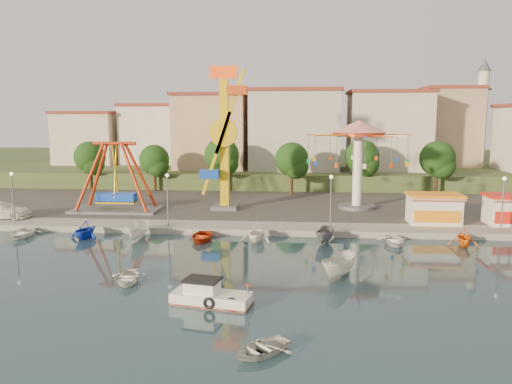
# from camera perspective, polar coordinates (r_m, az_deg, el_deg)

# --- Properties ---
(ground) EXTENTS (200.00, 200.00, 0.00)m
(ground) POSITION_cam_1_polar(r_m,az_deg,el_deg) (36.89, -2.87, -9.42)
(ground) COLOR #122932
(ground) RESTS_ON ground
(quay_deck) EXTENTS (200.00, 100.00, 0.60)m
(quay_deck) POSITION_cam_1_polar(r_m,az_deg,el_deg) (97.51, 1.89, 2.06)
(quay_deck) COLOR #9E998E
(quay_deck) RESTS_ON ground
(asphalt_pad) EXTENTS (90.00, 28.00, 0.01)m
(asphalt_pad) POSITION_cam_1_polar(r_m,az_deg,el_deg) (65.83, 0.53, -0.84)
(asphalt_pad) COLOR #4C4944
(asphalt_pad) RESTS_ON quay_deck
(hill_terrace) EXTENTS (200.00, 60.00, 3.00)m
(hill_terrace) POSITION_cam_1_polar(r_m,az_deg,el_deg) (102.36, 2.03, 3.05)
(hill_terrace) COLOR #384C26
(hill_terrace) RESTS_ON ground
(pirate_ship_ride) EXTENTS (10.00, 5.00, 8.00)m
(pirate_ship_ride) POSITION_cam_1_polar(r_m,az_deg,el_deg) (59.45, -15.75, 1.51)
(pirate_ship_ride) COLOR #59595E
(pirate_ship_ride) RESTS_ON quay_deck
(kamikaze_tower) EXTENTS (4.32, 3.10, 16.50)m
(kamikaze_tower) POSITION_cam_1_polar(r_m,az_deg,el_deg) (57.79, -3.48, 5.79)
(kamikaze_tower) COLOR #59595E
(kamikaze_tower) RESTS_ON quay_deck
(wave_swinger) EXTENTS (11.60, 11.60, 10.40)m
(wave_swinger) POSITION_cam_1_polar(r_m,az_deg,el_deg) (59.73, 11.61, 5.35)
(wave_swinger) COLOR #59595E
(wave_swinger) RESTS_ON quay_deck
(booth_left) EXTENTS (5.40, 3.78, 3.08)m
(booth_left) POSITION_cam_1_polar(r_m,az_deg,el_deg) (53.93, 19.66, -1.77)
(booth_left) COLOR white
(booth_left) RESTS_ON quay_deck
(lamp_post_0) EXTENTS (0.14, 0.14, 5.00)m
(lamp_post_0) POSITION_cam_1_polar(r_m,az_deg,el_deg) (56.32, -26.00, -0.75)
(lamp_post_0) COLOR #59595E
(lamp_post_0) RESTS_ON quay_deck
(lamp_post_1) EXTENTS (0.14, 0.14, 5.00)m
(lamp_post_1) POSITION_cam_1_polar(r_m,az_deg,el_deg) (50.11, -10.05, -1.07)
(lamp_post_1) COLOR #59595E
(lamp_post_1) RESTS_ON quay_deck
(lamp_post_2) EXTENTS (0.14, 0.14, 5.00)m
(lamp_post_2) POSITION_cam_1_polar(r_m,az_deg,el_deg) (48.60, 8.53, -1.33)
(lamp_post_2) COLOR #59595E
(lamp_post_2) RESTS_ON quay_deck
(lamp_post_3) EXTENTS (0.14, 0.14, 5.00)m
(lamp_post_3) POSITION_cam_1_polar(r_m,az_deg,el_deg) (52.20, 26.34, -1.45)
(lamp_post_3) COLOR #59595E
(lamp_post_3) RESTS_ON quay_deck
(tree_0) EXTENTS (4.60, 4.60, 7.19)m
(tree_0) POSITION_cam_1_polar(r_m,az_deg,el_deg) (78.25, -18.47, 3.82)
(tree_0) COLOR #382314
(tree_0) RESTS_ON quay_deck
(tree_1) EXTENTS (4.35, 4.35, 6.80)m
(tree_1) POSITION_cam_1_polar(r_m,az_deg,el_deg) (74.21, -11.55, 3.64)
(tree_1) COLOR #382314
(tree_1) RESTS_ON quay_deck
(tree_2) EXTENTS (5.02, 5.02, 7.85)m
(tree_2) POSITION_cam_1_polar(r_m,az_deg,el_deg) (71.59, -3.93, 4.19)
(tree_2) COLOR #382314
(tree_2) RESTS_ON quay_deck
(tree_3) EXTENTS (4.68, 4.68, 7.32)m
(tree_3) POSITION_cam_1_polar(r_m,az_deg,el_deg) (69.38, 4.10, 3.75)
(tree_3) COLOR #382314
(tree_3) RESTS_ON quay_deck
(tree_4) EXTENTS (4.86, 4.86, 7.60)m
(tree_4) POSITION_cam_1_polar(r_m,az_deg,el_deg) (72.94, 12.03, 3.97)
(tree_4) COLOR #382314
(tree_4) RESTS_ON quay_deck
(tree_5) EXTENTS (4.83, 4.83, 7.54)m
(tree_5) POSITION_cam_1_polar(r_m,az_deg,el_deg) (73.14, 20.02, 3.62)
(tree_5) COLOR #382314
(tree_5) RESTS_ON quay_deck
(building_0) EXTENTS (9.26, 9.53, 11.87)m
(building_0) POSITION_cam_1_polar(r_m,az_deg,el_deg) (89.37, -20.67, 6.47)
(building_0) COLOR beige
(building_0) RESTS_ON hill_terrace
(building_1) EXTENTS (12.33, 9.01, 8.63)m
(building_1) POSITION_cam_1_polar(r_m,az_deg,el_deg) (90.08, -12.18, 5.81)
(building_1) COLOR silver
(building_1) RESTS_ON hill_terrace
(building_2) EXTENTS (11.95, 9.28, 11.23)m
(building_2) POSITION_cam_1_polar(r_m,az_deg,el_deg) (87.72, -3.79, 6.77)
(building_2) COLOR tan
(building_2) RESTS_ON hill_terrace
(building_3) EXTENTS (12.59, 10.50, 9.20)m
(building_3) POSITION_cam_1_polar(r_m,az_deg,el_deg) (83.66, 5.33, 5.96)
(building_3) COLOR beige
(building_3) RESTS_ON hill_terrace
(building_4) EXTENTS (10.75, 9.23, 9.24)m
(building_4) POSITION_cam_1_polar(r_m,az_deg,el_deg) (88.24, 14.13, 5.89)
(building_4) COLOR beige
(building_4) RESTS_ON hill_terrace
(building_5) EXTENTS (12.77, 10.96, 11.21)m
(building_5) POSITION_cam_1_polar(r_m,az_deg,el_deg) (89.54, 22.82, 6.15)
(building_5) COLOR tan
(building_5) RESTS_ON hill_terrace
(minaret) EXTENTS (2.80, 2.80, 18.00)m
(minaret) POSITION_cam_1_polar(r_m,az_deg,el_deg) (94.14, 24.39, 8.55)
(minaret) COLOR silver
(minaret) RESTS_ON hill_terrace
(cabin_motorboat) EXTENTS (5.14, 2.76, 1.72)m
(cabin_motorboat) POSITION_cam_1_polar(r_m,az_deg,el_deg) (31.38, -5.32, -11.85)
(cabin_motorboat) COLOR white
(cabin_motorboat) RESTS_ON ground
(rowboat_a) EXTENTS (3.14, 3.87, 0.71)m
(rowboat_a) POSITION_cam_1_polar(r_m,az_deg,el_deg) (36.26, -14.47, -9.42)
(rowboat_a) COLOR white
(rowboat_a) RESTS_ON ground
(rowboat_b) EXTENTS (3.81, 3.77, 0.65)m
(rowboat_b) POSITION_cam_1_polar(r_m,az_deg,el_deg) (25.29, 0.63, -17.39)
(rowboat_b) COLOR silver
(rowboat_b) RESTS_ON ground
(skiff) EXTENTS (3.51, 4.75, 1.73)m
(skiff) POSITION_cam_1_polar(r_m,az_deg,el_deg) (36.27, 9.50, -8.41)
(skiff) COLOR silver
(skiff) RESTS_ON ground
(van) EXTENTS (6.35, 2.95, 1.80)m
(van) POSITION_cam_1_polar(r_m,az_deg,el_deg) (60.03, -27.11, -1.85)
(van) COLOR white
(van) RESTS_ON quay_deck
(moored_boat_0) EXTENTS (3.18, 4.16, 0.80)m
(moored_boat_0) POSITION_cam_1_polar(r_m,az_deg,el_deg) (52.82, -25.19, -4.25)
(moored_boat_0) COLOR white
(moored_boat_0) RESTS_ON ground
(moored_boat_1) EXTENTS (3.41, 3.74, 1.69)m
(moored_boat_1) POSITION_cam_1_polar(r_m,az_deg,el_deg) (49.93, -18.98, -4.08)
(moored_boat_1) COLOR #1534BB
(moored_boat_1) RESTS_ON ground
(moored_boat_2) EXTENTS (1.80, 4.23, 1.60)m
(moored_boat_2) POSITION_cam_1_polar(r_m,az_deg,el_deg) (48.12, -13.32, -4.36)
(moored_boat_2) COLOR white
(moored_boat_2) RESTS_ON ground
(moored_boat_3) EXTENTS (2.83, 3.93, 0.81)m
(moored_boat_3) POSITION_cam_1_polar(r_m,az_deg,el_deg) (46.72, -6.23, -5.07)
(moored_boat_3) COLOR red
(moored_boat_3) RESTS_ON ground
(moored_boat_4) EXTENTS (3.68, 3.99, 1.75)m
(moored_boat_4) POSITION_cam_1_polar(r_m,az_deg,el_deg) (45.93, 0.08, -4.65)
(moored_boat_4) COLOR white
(moored_boat_4) RESTS_ON ground
(moored_boat_5) EXTENTS (2.33, 3.96, 1.44)m
(moored_boat_5) POSITION_cam_1_polar(r_m,az_deg,el_deg) (45.91, 7.92, -4.94)
(moored_boat_5) COLOR slate
(moored_boat_5) RESTS_ON ground
(moored_boat_6) EXTENTS (2.69, 3.70, 0.75)m
(moored_boat_6) POSITION_cam_1_polar(r_m,az_deg,el_deg) (46.76, 15.49, -5.36)
(moored_boat_6) COLOR white
(moored_boat_6) RESTS_ON ground
(moored_boat_7) EXTENTS (3.33, 3.63, 1.61)m
(moored_boat_7) POSITION_cam_1_polar(r_m,az_deg,el_deg) (48.18, 22.65, -4.78)
(moored_boat_7) COLOR orange
(moored_boat_7) RESTS_ON ground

